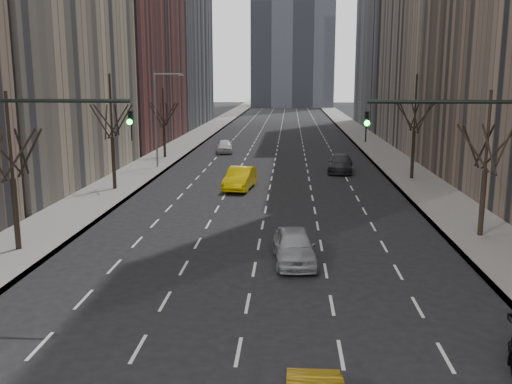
# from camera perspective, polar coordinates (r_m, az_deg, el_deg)

# --- Properties ---
(sidewalk_left) EXTENTS (4.50, 320.00, 0.15)m
(sidewalk_left) POSITION_cam_1_polar(r_m,az_deg,el_deg) (80.41, -6.51, 5.19)
(sidewalk_left) COLOR slate
(sidewalk_left) RESTS_ON ground
(sidewalk_right) EXTENTS (4.50, 320.00, 0.15)m
(sidewalk_right) POSITION_cam_1_polar(r_m,az_deg,el_deg) (79.94, 11.13, 5.02)
(sidewalk_right) COLOR slate
(sidewalk_right) RESTS_ON ground
(tree_lw_b) EXTENTS (3.36, 3.50, 7.82)m
(tree_lw_b) POSITION_cam_1_polar(r_m,az_deg,el_deg) (30.39, -23.14, 1.22)
(tree_lw_b) COLOR black
(tree_lw_b) RESTS_ON ground
(tree_lw_c) EXTENTS (3.36, 3.50, 8.74)m
(tree_lw_c) POSITION_cam_1_polar(r_m,az_deg,el_deg) (45.09, -14.16, 5.21)
(tree_lw_c) COLOR black
(tree_lw_c) RESTS_ON ground
(tree_lw_d) EXTENTS (3.36, 3.50, 7.36)m
(tree_lw_d) POSITION_cam_1_polar(r_m,az_deg,el_deg) (62.46, -9.19, 6.58)
(tree_lw_d) COLOR black
(tree_lw_d) RESTS_ON ground
(tree_rw_b) EXTENTS (3.36, 3.50, 7.82)m
(tree_rw_b) POSITION_cam_1_polar(r_m,az_deg,el_deg) (32.84, 21.92, 2.01)
(tree_rw_b) COLOR black
(tree_rw_b) RESTS_ON ground
(tree_rw_c) EXTENTS (3.36, 3.50, 8.74)m
(tree_rw_c) POSITION_cam_1_polar(r_m,az_deg,el_deg) (50.07, 15.52, 5.72)
(tree_rw_c) COLOR black
(tree_rw_c) RESTS_ON ground
(traffic_mast_left) EXTENTS (6.69, 0.39, 8.00)m
(traffic_mast_left) POSITION_cam_1_polar(r_m,az_deg,el_deg) (23.54, -23.60, 2.85)
(traffic_mast_left) COLOR black
(traffic_mast_left) RESTS_ON ground
(traffic_mast_right) EXTENTS (6.69, 0.39, 8.00)m
(traffic_mast_right) POSITION_cam_1_polar(r_m,az_deg,el_deg) (22.30, 23.18, 2.45)
(traffic_mast_right) COLOR black
(traffic_mast_right) RESTS_ON ground
(streetlight_far) EXTENTS (2.83, 0.22, 9.00)m
(streetlight_far) POSITION_cam_1_polar(r_m,az_deg,el_deg) (55.25, -9.65, 8.11)
(streetlight_far) COLOR slate
(streetlight_far) RESTS_ON ground
(silver_sedan_ahead) EXTENTS (2.28, 4.86, 1.61)m
(silver_sedan_ahead) POSITION_cam_1_polar(r_m,az_deg,el_deg) (27.02, 3.85, -5.41)
(silver_sedan_ahead) COLOR gray
(silver_sedan_ahead) RESTS_ON ground
(far_taxi) EXTENTS (2.43, 5.38, 1.71)m
(far_taxi) POSITION_cam_1_polar(r_m,az_deg,el_deg) (44.64, -1.60, 1.37)
(far_taxi) COLOR yellow
(far_taxi) RESTS_ON ground
(far_suv_grey) EXTENTS (2.80, 5.68, 1.59)m
(far_suv_grey) POSITION_cam_1_polar(r_m,az_deg,el_deg) (53.49, 8.44, 2.85)
(far_suv_grey) COLOR #29292D
(far_suv_grey) RESTS_ON ground
(far_car_white) EXTENTS (2.30, 4.63, 1.52)m
(far_car_white) POSITION_cam_1_polar(r_m,az_deg,el_deg) (66.77, -3.17, 4.59)
(far_car_white) COLOR silver
(far_car_white) RESTS_ON ground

